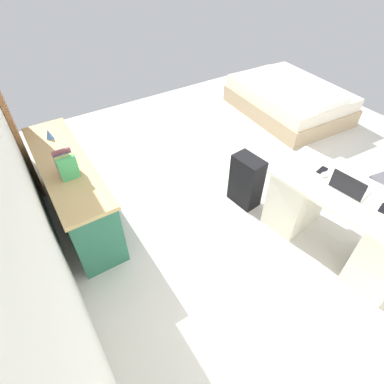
{
  "coord_description": "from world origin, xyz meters",
  "views": [
    {
      "loc": [
        -2.09,
        2.39,
        2.65
      ],
      "look_at": [
        -0.23,
        1.2,
        0.6
      ],
      "focal_mm": 28.53,
      "sensor_mm": 36.0,
      "label": 1
    }
  ],
  "objects_px": {
    "credenza": "(74,190)",
    "cell_phone_near_laptop": "(384,208)",
    "computer_mouse": "(325,174)",
    "cell_phone_by_mouse": "(322,170)",
    "suitcase_black": "(246,181)",
    "figurine_small": "(49,134)",
    "bed": "(289,100)",
    "desk": "(339,220)",
    "laptop": "(349,187)"
  },
  "relations": [
    {
      "from": "desk",
      "to": "bed",
      "type": "relative_size",
      "value": 0.76
    },
    {
      "from": "credenza",
      "to": "computer_mouse",
      "type": "height_order",
      "value": "credenza"
    },
    {
      "from": "credenza",
      "to": "cell_phone_near_laptop",
      "type": "relative_size",
      "value": 13.24
    },
    {
      "from": "credenza",
      "to": "bed",
      "type": "relative_size",
      "value": 0.91
    },
    {
      "from": "bed",
      "to": "figurine_small",
      "type": "height_order",
      "value": "figurine_small"
    },
    {
      "from": "cell_phone_near_laptop",
      "to": "figurine_small",
      "type": "height_order",
      "value": "figurine_small"
    },
    {
      "from": "desk",
      "to": "credenza",
      "type": "distance_m",
      "value": 2.79
    },
    {
      "from": "desk",
      "to": "cell_phone_near_laptop",
      "type": "relative_size",
      "value": 11.14
    },
    {
      "from": "bed",
      "to": "credenza",
      "type": "bearing_deg",
      "value": 97.16
    },
    {
      "from": "computer_mouse",
      "to": "cell_phone_by_mouse",
      "type": "relative_size",
      "value": 0.74
    },
    {
      "from": "suitcase_black",
      "to": "computer_mouse",
      "type": "bearing_deg",
      "value": -160.83
    },
    {
      "from": "suitcase_black",
      "to": "figurine_small",
      "type": "height_order",
      "value": "figurine_small"
    },
    {
      "from": "laptop",
      "to": "suitcase_black",
      "type": "bearing_deg",
      "value": 18.4
    },
    {
      "from": "cell_phone_near_laptop",
      "to": "figurine_small",
      "type": "xyz_separation_m",
      "value": [
        2.63,
        2.16,
        0.09
      ]
    },
    {
      "from": "desk",
      "to": "figurine_small",
      "type": "height_order",
      "value": "figurine_small"
    },
    {
      "from": "cell_phone_by_mouse",
      "to": "cell_phone_near_laptop",
      "type": "bearing_deg",
      "value": 170.79
    },
    {
      "from": "laptop",
      "to": "figurine_small",
      "type": "height_order",
      "value": "laptop"
    },
    {
      "from": "bed",
      "to": "laptop",
      "type": "relative_size",
      "value": 5.9
    },
    {
      "from": "bed",
      "to": "cell_phone_near_laptop",
      "type": "relative_size",
      "value": 14.6
    },
    {
      "from": "laptop",
      "to": "figurine_small",
      "type": "xyz_separation_m",
      "value": [
        2.31,
        2.08,
        0.04
      ]
    },
    {
      "from": "cell_phone_near_laptop",
      "to": "computer_mouse",
      "type": "bearing_deg",
      "value": -6.84
    },
    {
      "from": "desk",
      "to": "computer_mouse",
      "type": "distance_m",
      "value": 0.48
    },
    {
      "from": "computer_mouse",
      "to": "figurine_small",
      "type": "bearing_deg",
      "value": 37.84
    },
    {
      "from": "cell_phone_by_mouse",
      "to": "figurine_small",
      "type": "relative_size",
      "value": 1.24
    },
    {
      "from": "desk",
      "to": "bed",
      "type": "bearing_deg",
      "value": -36.77
    },
    {
      "from": "cell_phone_near_laptop",
      "to": "bed",
      "type": "bearing_deg",
      "value": -47.23
    },
    {
      "from": "laptop",
      "to": "cell_phone_by_mouse",
      "type": "distance_m",
      "value": 0.33
    },
    {
      "from": "credenza",
      "to": "cell_phone_by_mouse",
      "type": "height_order",
      "value": "credenza"
    },
    {
      "from": "credenza",
      "to": "laptop",
      "type": "bearing_deg",
      "value": -130.99
    },
    {
      "from": "suitcase_black",
      "to": "figurine_small",
      "type": "bearing_deg",
      "value": 46.79
    },
    {
      "from": "suitcase_black",
      "to": "cell_phone_by_mouse",
      "type": "xyz_separation_m",
      "value": [
        -0.64,
        -0.37,
        0.43
      ]
    },
    {
      "from": "bed",
      "to": "cell_phone_near_laptop",
      "type": "distance_m",
      "value": 3.14
    },
    {
      "from": "bed",
      "to": "laptop",
      "type": "height_order",
      "value": "laptop"
    },
    {
      "from": "cell_phone_near_laptop",
      "to": "cell_phone_by_mouse",
      "type": "relative_size",
      "value": 1.0
    },
    {
      "from": "bed",
      "to": "suitcase_black",
      "type": "relative_size",
      "value": 3.1
    },
    {
      "from": "credenza",
      "to": "figurine_small",
      "type": "height_order",
      "value": "figurine_small"
    },
    {
      "from": "computer_mouse",
      "to": "cell_phone_by_mouse",
      "type": "xyz_separation_m",
      "value": [
        0.06,
        -0.05,
        -0.01
      ]
    },
    {
      "from": "suitcase_black",
      "to": "computer_mouse",
      "type": "relative_size",
      "value": 6.42
    },
    {
      "from": "suitcase_black",
      "to": "figurine_small",
      "type": "relative_size",
      "value": 5.83
    },
    {
      "from": "bed",
      "to": "figurine_small",
      "type": "relative_size",
      "value": 18.06
    },
    {
      "from": "credenza",
      "to": "figurine_small",
      "type": "bearing_deg",
      "value": 0.17
    },
    {
      "from": "desk",
      "to": "cell_phone_by_mouse",
      "type": "xyz_separation_m",
      "value": [
        0.37,
        -0.04,
        0.36
      ]
    },
    {
      "from": "credenza",
      "to": "figurine_small",
      "type": "distance_m",
      "value": 0.67
    },
    {
      "from": "laptop",
      "to": "computer_mouse",
      "type": "height_order",
      "value": "laptop"
    },
    {
      "from": "suitcase_black",
      "to": "cell_phone_by_mouse",
      "type": "relative_size",
      "value": 4.72
    },
    {
      "from": "credenza",
      "to": "laptop",
      "type": "distance_m",
      "value": 2.78
    },
    {
      "from": "laptop",
      "to": "cell_phone_near_laptop",
      "type": "bearing_deg",
      "value": -165.17
    },
    {
      "from": "desk",
      "to": "cell_phone_by_mouse",
      "type": "relative_size",
      "value": 11.14
    },
    {
      "from": "suitcase_black",
      "to": "credenza",
      "type": "bearing_deg",
      "value": 58.67
    },
    {
      "from": "computer_mouse",
      "to": "cell_phone_near_laptop",
      "type": "relative_size",
      "value": 0.74
    }
  ]
}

